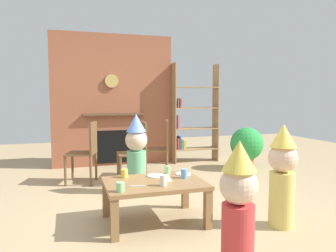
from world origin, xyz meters
TOP-DOWN VIEW (x-y plane):
  - ground_plane at (0.00, 0.00)m, footprint 12.00×12.00m
  - brick_fireplace_feature at (-0.22, 2.60)m, footprint 2.20×0.28m
  - bookshelf at (1.27, 2.40)m, footprint 0.90×0.28m
  - coffee_table at (-0.23, -0.36)m, footprint 0.98×0.72m
  - paper_cup_near_left at (-0.02, -0.11)m, footprint 0.06×0.06m
  - paper_cup_near_right at (-0.62, -0.61)m, footprint 0.07×0.07m
  - paper_cup_center at (-0.19, -0.54)m, footprint 0.07×0.07m
  - paper_cup_far_left at (-0.49, -0.11)m, footprint 0.07×0.07m
  - paper_cup_far_right at (0.10, -0.32)m, footprint 0.07×0.07m
  - paper_plate_front at (-0.16, -0.16)m, footprint 0.20×0.20m
  - paper_plate_rear at (0.15, -0.17)m, footprint 0.17×0.17m
  - birthday_cake_slice at (-0.10, -0.37)m, footprint 0.10×0.10m
  - table_fork at (-0.44, -0.48)m, footprint 0.15×0.04m
  - child_with_cone_hat at (0.07, -1.48)m, footprint 0.27×0.27m
  - child_in_pink at (0.92, -0.83)m, footprint 0.28×0.28m
  - child_by_the_chairs at (-0.19, 0.70)m, footprint 0.29×0.29m
  - dining_chair_left at (-0.78, 1.39)m, footprint 0.50×0.50m
  - dining_chair_middle at (-0.07, 1.16)m, footprint 0.42×0.42m
  - dining_chair_right at (0.36, 1.41)m, footprint 0.50×0.50m
  - potted_plant_tall at (1.96, 1.52)m, footprint 0.58×0.58m

SIDE VIEW (x-z plane):
  - ground_plane at x=0.00m, z-range 0.00..0.00m
  - coffee_table at x=-0.23m, z-range 0.15..0.57m
  - potted_plant_tall at x=1.96m, z-range 0.06..0.79m
  - table_fork at x=-0.44m, z-range 0.42..0.43m
  - paper_plate_front at x=-0.16m, z-range 0.42..0.43m
  - paper_plate_rear at x=0.15m, z-range 0.42..0.43m
  - birthday_cake_slice at x=-0.10m, z-range 0.42..0.50m
  - paper_cup_near_right at x=-0.62m, z-range 0.42..0.51m
  - paper_cup_far_left at x=-0.49m, z-range 0.42..0.51m
  - paper_cup_near_left at x=-0.02m, z-range 0.42..0.51m
  - paper_cup_far_right at x=0.10m, z-range 0.42..0.52m
  - paper_cup_center at x=-0.19m, z-range 0.42..0.52m
  - dining_chair_left at x=-0.78m, z-range 0.06..0.96m
  - dining_chair_middle at x=-0.07m, z-range 0.06..0.96m
  - dining_chair_right at x=0.36m, z-range 0.06..0.96m
  - child_with_cone_hat at x=0.07m, z-range 0.03..1.00m
  - child_in_pink at x=0.92m, z-range 0.03..1.04m
  - child_by_the_chairs at x=-0.19m, z-range 0.03..1.07m
  - bookshelf at x=1.27m, z-range -0.10..1.80m
  - brick_fireplace_feature at x=-0.22m, z-range -0.01..2.39m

